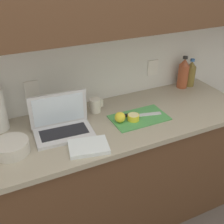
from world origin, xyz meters
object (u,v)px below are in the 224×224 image
bottle_oil_tall (191,74)px  bottle_green_soda (183,73)px  lemon_half_cut (133,117)px  lemon_whole_beside (120,117)px  knife (133,115)px  measuring_cup (95,105)px  laptop (62,124)px  cutting_board (139,118)px  bowl_white (12,147)px

bottle_oil_tall → bottle_green_soda: bearing=180.0°
lemon_half_cut → lemon_whole_beside: lemon_whole_beside is taller
knife → bottle_oil_tall: size_ratio=1.28×
measuring_cup → bottle_oil_tall: bearing=4.6°
laptop → cutting_board: (0.50, -0.07, -0.05)m
bottle_green_soda → bottle_oil_tall: (0.08, 0.00, -0.02)m
bottle_oil_tall → measuring_cup: bearing=-175.4°
knife → measuring_cup: 0.27m
cutting_board → bottle_oil_tall: 0.70m
lemon_half_cut → measuring_cup: measuring_cup is taller
laptop → lemon_half_cut: bearing=-6.6°
bottle_oil_tall → cutting_board: bearing=-156.3°
knife → lemon_whole_beside: size_ratio=4.16×
knife → bottle_oil_tall: (0.67, 0.25, 0.09)m
lemon_half_cut → bottle_green_soda: (0.61, 0.29, 0.09)m
cutting_board → bottle_green_soda: size_ratio=1.44×
laptop → bottle_oil_tall: 1.16m
bottle_green_soda → lemon_half_cut: bearing=-154.4°
measuring_cup → bowl_white: 0.63m
knife → bottle_green_soda: 0.65m
laptop → knife: bearing=-1.0°
lemon_half_cut → bowl_white: (-0.76, -0.00, 0.01)m
lemon_half_cut → lemon_whole_beside: bearing=170.3°
bowl_white → knife: bearing=3.5°
cutting_board → bowl_white: (-0.81, -0.02, 0.03)m
laptop → knife: 0.47m
bowl_white → lemon_half_cut: bearing=0.3°
measuring_cup → bowl_white: measuring_cup is taller
cutting_board → bottle_green_soda: bottle_green_soda is taller
lemon_half_cut → bowl_white: bearing=-179.7°
bottle_green_soda → bowl_white: 1.41m
bottle_green_soda → measuring_cup: bottle_green_soda is taller
bottle_oil_tall → measuring_cup: 0.86m
lemon_half_cut → bottle_oil_tall: (0.69, 0.29, 0.07)m
cutting_board → lemon_half_cut: 0.06m
bottle_oil_tall → bowl_white: (-1.45, -0.30, -0.07)m
lemon_half_cut → measuring_cup: bearing=127.7°
bowl_white → cutting_board: bearing=1.3°
bowl_white → bottle_green_soda: bearing=12.2°
lemon_half_cut → measuring_cup: size_ratio=0.77×
lemon_whole_beside → measuring_cup: measuring_cup is taller
laptop → bowl_white: (-0.31, -0.09, -0.02)m
bottle_green_soda → cutting_board: bearing=-153.5°
bowl_white → laptop: bearing=15.4°
lemon_whole_beside → measuring_cup: (-0.08, 0.21, 0.01)m
laptop → bottle_green_soda: bottle_green_soda is taller
bottle_oil_tall → lemon_whole_beside: bearing=-160.3°
knife → measuring_cup: size_ratio=2.94×
knife → bottle_oil_tall: bottle_oil_tall is taller
lemon_half_cut → bottle_green_soda: size_ratio=0.30×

